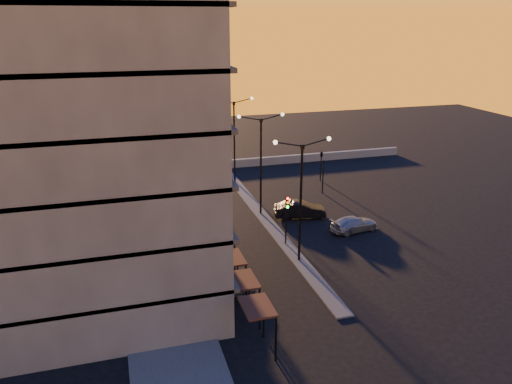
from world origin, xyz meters
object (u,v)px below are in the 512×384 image
(car_hatchback, at_px, (225,285))
(car_wagon, at_px, (354,224))
(streetlamp_mid, at_px, (261,157))
(car_sedan, at_px, (300,209))
(traffic_light_main, at_px, (287,212))

(car_hatchback, xyz_separation_m, car_wagon, (13.15, 7.29, -0.09))
(streetlamp_mid, relative_size, car_hatchback, 2.23)
(car_sedan, xyz_separation_m, car_wagon, (3.41, -4.21, -0.14))
(streetlamp_mid, xyz_separation_m, car_wagon, (6.65, -5.94, -4.96))
(car_hatchback, distance_m, car_wagon, 15.04)
(streetlamp_mid, relative_size, traffic_light_main, 2.24)
(streetlamp_mid, relative_size, car_wagon, 2.17)
(car_hatchback, relative_size, car_wagon, 0.97)
(traffic_light_main, relative_size, car_sedan, 0.90)
(traffic_light_main, bearing_deg, car_wagon, 10.13)
(car_wagon, bearing_deg, car_hatchback, 108.67)
(streetlamp_mid, height_order, car_sedan, streetlamp_mid)
(car_hatchback, bearing_deg, streetlamp_mid, -27.38)
(streetlamp_mid, height_order, car_hatchback, streetlamp_mid)
(traffic_light_main, xyz_separation_m, car_wagon, (6.65, 1.19, -2.25))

